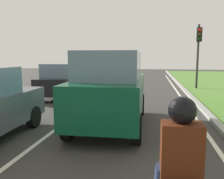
{
  "coord_description": "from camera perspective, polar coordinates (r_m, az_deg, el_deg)",
  "views": [
    {
      "loc": [
        2.07,
        1.85,
        2.12
      ],
      "look_at": [
        0.95,
        8.51,
        1.2
      ],
      "focal_mm": 38.44,
      "sensor_mm": 36.0,
      "label": 1
    }
  ],
  "objects": [
    {
      "name": "car_suv_ahead",
      "position": [
        7.31,
        -0.24,
        0.26
      ],
      "size": [
        2.03,
        4.53,
        2.28
      ],
      "rotation": [
        0.0,
        0.0,
        0.02
      ],
      "color": "#0C472D",
      "rests_on": "ground"
    },
    {
      "name": "traffic_light_near_right",
      "position": [
        16.73,
        19.89,
        9.86
      ],
      "size": [
        0.32,
        0.5,
        4.21
      ],
      "color": "#2D2D2D",
      "rests_on": "ground"
    },
    {
      "name": "car_hatchback_far",
      "position": [
        12.74,
        -11.73,
        2.02
      ],
      "size": [
        1.78,
        3.73,
        1.78
      ],
      "rotation": [
        0.0,
        0.0,
        0.02
      ],
      "color": "black",
      "rests_on": "ground"
    },
    {
      "name": "lane_line_right_edge",
      "position": [
        12.43,
        16.5,
        -2.37
      ],
      "size": [
        0.12,
        32.0,
        0.01
      ],
      "primitive_type": "cube",
      "color": "silver",
      "rests_on": "ground"
    },
    {
      "name": "rider_person",
      "position": [
        2.58,
        16.04,
        -13.73
      ],
      "size": [
        0.51,
        0.41,
        1.16
      ],
      "rotation": [
        0.0,
        0.0,
        0.03
      ],
      "color": "#4C1E0C",
      "rests_on": "ground"
    },
    {
      "name": "ground_plane",
      "position": [
        12.51,
        -0.11,
        -2.0
      ],
      "size": [
        60.0,
        60.0,
        0.0
      ],
      "primitive_type": "plane",
      "color": "#383533"
    },
    {
      "name": "curb_right",
      "position": [
        12.49,
        18.79,
        -2.15
      ],
      "size": [
        0.24,
        48.0,
        0.12
      ],
      "primitive_type": "cube",
      "color": "#9E9B93",
      "rests_on": "ground"
    },
    {
      "name": "lane_line_center",
      "position": [
        12.64,
        -3.24,
        -1.89
      ],
      "size": [
        0.12,
        32.0,
        0.01
      ],
      "primitive_type": "cube",
      "color": "silver",
      "rests_on": "ground"
    }
  ]
}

